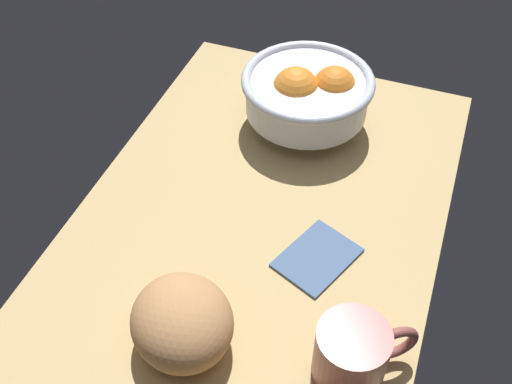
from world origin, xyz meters
TOP-DOWN VIEW (x-y plane):
  - ground_plane at (0.00, 0.00)cm, footprint 78.63×52.63cm
  - fruit_bowl at (22.42, -0.56)cm, footprint 21.93×21.93cm
  - bread_loaf at (-23.33, 1.60)cm, footprint 18.12×18.17cm
  - napkin_folded at (-5.07, -10.25)cm, footprint 13.39×11.82cm
  - mug at (-20.02, -18.73)cm, footprint 9.76×11.62cm

SIDE VIEW (x-z plane):
  - ground_plane at x=0.00cm, z-range -3.00..0.00cm
  - napkin_folded at x=-5.07cm, z-range 0.00..0.91cm
  - mug at x=-20.02cm, z-range 0.00..8.42cm
  - bread_loaf at x=-23.33cm, z-range 0.00..9.25cm
  - fruit_bowl at x=22.42cm, z-range 0.77..12.17cm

